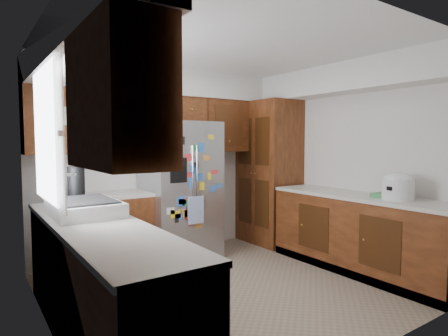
{
  "coord_description": "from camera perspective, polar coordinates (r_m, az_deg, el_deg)",
  "views": [
    {
      "loc": [
        -2.31,
        -3.15,
        1.54
      ],
      "look_at": [
        0.11,
        0.35,
        1.24
      ],
      "focal_mm": 30.0,
      "sensor_mm": 36.0,
      "label": 1
    }
  ],
  "objects": [
    {
      "name": "rice_cooker",
      "position": [
        4.43,
        25.02,
        -2.44
      ],
      "size": [
        0.34,
        0.33,
        0.29
      ],
      "color": "white",
      "rests_on": "right_counter_run"
    },
    {
      "name": "room_shell",
      "position": [
        4.16,
        -2.6,
        7.88
      ],
      "size": [
        3.64,
        3.24,
        2.52
      ],
      "color": "silver",
      "rests_on": "ground"
    },
    {
      "name": "bridge_cabinet",
      "position": [
        5.15,
        -7.99,
        8.8
      ],
      "size": [
        0.96,
        0.34,
        0.35
      ],
      "primitive_type": "cube",
      "color": "#411D0C",
      "rests_on": "fridge"
    },
    {
      "name": "right_counter_run",
      "position": [
        4.79,
        19.94,
        -9.76
      ],
      "size": [
        0.63,
        2.25,
        0.92
      ],
      "color": "#411D0C",
      "rests_on": "ground"
    },
    {
      "name": "paper_towel",
      "position": [
        4.38,
        26.29,
        -2.88
      ],
      "size": [
        0.11,
        0.11,
        0.26
      ],
      "primitive_type": "cylinder",
      "color": "white",
      "rests_on": "right_counter_run"
    },
    {
      "name": "left_counter_clutter",
      "position": [
        4.1,
        -22.39,
        -3.18
      ],
      "size": [
        0.35,
        0.86,
        0.38
      ],
      "color": "black",
      "rests_on": "left_counter_run"
    },
    {
      "name": "fridge_top_items",
      "position": [
        5.15,
        -9.01,
        12.28
      ],
      "size": [
        0.81,
        0.31,
        0.31
      ],
      "color": "blue",
      "rests_on": "bridge_cabinet"
    },
    {
      "name": "pantry",
      "position": [
        5.77,
        6.82,
        -0.66
      ],
      "size": [
        0.6,
        0.9,
        2.15
      ],
      "primitive_type": "cube",
      "color": "#411D0C",
      "rests_on": "ground"
    },
    {
      "name": "sink_assembly",
      "position": [
        3.39,
        -20.44,
        -5.64
      ],
      "size": [
        0.52,
        0.7,
        0.37
      ],
      "color": "white",
      "rests_on": "left_counter_run"
    },
    {
      "name": "left_counter_run",
      "position": [
        3.5,
        -17.65,
        -14.72
      ],
      "size": [
        1.36,
        3.2,
        0.92
      ],
      "color": "#411D0C",
      "rests_on": "ground"
    },
    {
      "name": "floor",
      "position": [
        4.2,
        1.53,
        -17.51
      ],
      "size": [
        3.6,
        3.6,
        0.0
      ],
      "primitive_type": "plane",
      "color": "gray",
      "rests_on": "ground"
    },
    {
      "name": "fridge",
      "position": [
        4.97,
        -6.69,
        -3.43
      ],
      "size": [
        0.9,
        0.79,
        1.8
      ],
      "color": "#ABABB0",
      "rests_on": "ground"
    }
  ]
}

